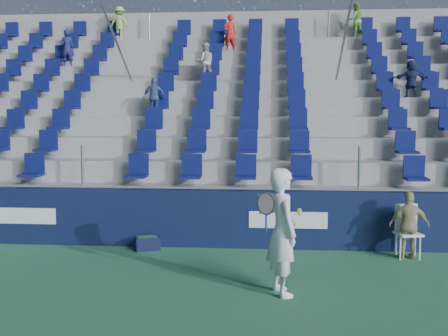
# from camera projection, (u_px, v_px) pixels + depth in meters

# --- Properties ---
(ground) EXTENTS (70.00, 70.00, 0.00)m
(ground) POSITION_uv_depth(u_px,v_px,m) (196.00, 295.00, 8.69)
(ground) COLOR #31734A
(ground) RESTS_ON ground
(sponsor_wall) EXTENTS (24.00, 0.32, 1.20)m
(sponsor_wall) POSITION_uv_depth(u_px,v_px,m) (216.00, 218.00, 11.76)
(sponsor_wall) COLOR #10193C
(sponsor_wall) RESTS_ON ground
(grandstand) EXTENTS (24.00, 8.17, 6.63)m
(grandstand) POSITION_uv_depth(u_px,v_px,m) (232.00, 135.00, 16.65)
(grandstand) COLOR #A1A19C
(grandstand) RESTS_ON ground
(tennis_player) EXTENTS (0.74, 0.84, 1.98)m
(tennis_player) POSITION_uv_depth(u_px,v_px,m) (282.00, 231.00, 8.64)
(tennis_player) COLOR white
(tennis_player) RESTS_ON ground
(line_judge_chair) EXTENTS (0.54, 0.55, 1.03)m
(line_judge_chair) POSITION_uv_depth(u_px,v_px,m) (407.00, 227.00, 10.95)
(line_judge_chair) COLOR white
(line_judge_chair) RESTS_ON ground
(line_judge) EXTENTS (0.77, 0.32, 1.31)m
(line_judge) POSITION_uv_depth(u_px,v_px,m) (409.00, 225.00, 10.79)
(line_judge) COLOR tan
(line_judge) RESTS_ON ground
(ball_bin) EXTENTS (0.58, 0.49, 0.28)m
(ball_bin) POSITION_uv_depth(u_px,v_px,m) (147.00, 243.00, 11.52)
(ball_bin) COLOR #0E1233
(ball_bin) RESTS_ON ground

